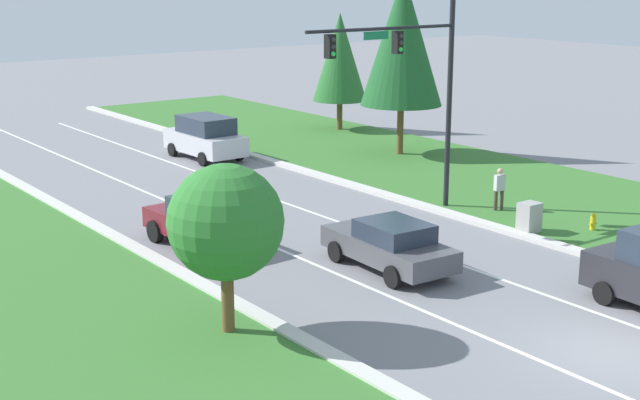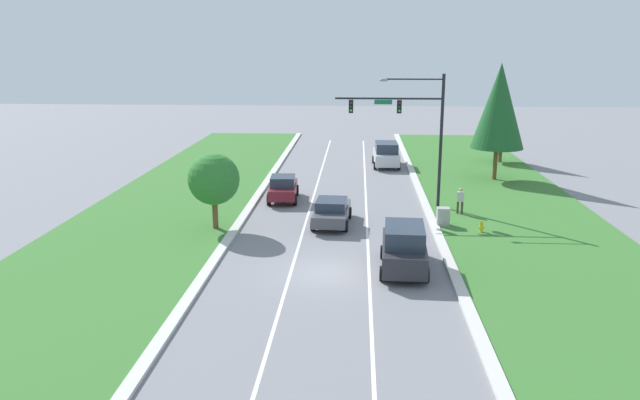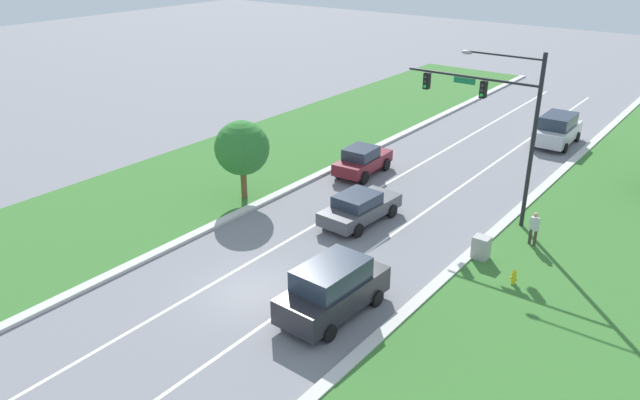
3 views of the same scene
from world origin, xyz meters
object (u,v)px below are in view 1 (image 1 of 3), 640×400
(graphite_sedan, at_px, (390,245))
(burgundy_sedan, at_px, (198,221))
(pedestrian, at_px, (499,188))
(conifer_far_right_tree, at_px, (402,39))
(oak_near_left_tree, at_px, (226,223))
(utility_cabinet, at_px, (529,218))
(conifer_near_right_tree, at_px, (340,57))
(traffic_signal_mast, at_px, (415,66))
(silver_suv, at_px, (205,137))
(fire_hydrant, at_px, (593,223))

(graphite_sedan, bearing_deg, burgundy_sedan, 125.35)
(graphite_sedan, relative_size, pedestrian, 2.80)
(conifer_far_right_tree, bearing_deg, oak_near_left_tree, -142.36)
(utility_cabinet, bearing_deg, conifer_far_right_tree, 66.62)
(conifer_near_right_tree, xyz_separation_m, oak_near_left_tree, (-20.56, -21.75, -1.30))
(burgundy_sedan, bearing_deg, pedestrian, -17.75)
(traffic_signal_mast, distance_m, pedestrian, 5.73)
(silver_suv, relative_size, conifer_near_right_tree, 0.71)
(utility_cabinet, height_order, fire_hydrant, utility_cabinet)
(burgundy_sedan, bearing_deg, conifer_near_right_tree, 37.14)
(traffic_signal_mast, xyz_separation_m, burgundy_sedan, (-8.32, 1.26, -4.69))
(traffic_signal_mast, xyz_separation_m, conifer_far_right_tree, (7.18, 8.65, 0.14))
(pedestrian, distance_m, conifer_far_right_tree, 12.14)
(traffic_signal_mast, xyz_separation_m, utility_cabinet, (1.58, -4.31, -4.99))
(silver_suv, bearing_deg, oak_near_left_tree, -119.47)
(traffic_signal_mast, xyz_separation_m, oak_near_left_tree, (-11.35, -5.64, -2.66))
(fire_hydrant, bearing_deg, conifer_far_right_tree, 75.60)
(silver_suv, xyz_separation_m, oak_near_left_tree, (-10.42, -19.38, 1.83))
(burgundy_sedan, height_order, fire_hydrant, burgundy_sedan)
(utility_cabinet, relative_size, oak_near_left_tree, 0.26)
(traffic_signal_mast, bearing_deg, oak_near_left_tree, -153.57)
(pedestrian, bearing_deg, silver_suv, -60.44)
(traffic_signal_mast, distance_m, utility_cabinet, 6.78)
(pedestrian, bearing_deg, traffic_signal_mast, -14.29)
(utility_cabinet, xyz_separation_m, oak_near_left_tree, (-12.93, -1.33, 2.34))
(silver_suv, bearing_deg, pedestrian, -77.09)
(traffic_signal_mast, relative_size, burgundy_sedan, 1.96)
(graphite_sedan, xyz_separation_m, pedestrian, (7.77, 2.62, 0.14))
(silver_suv, relative_size, oak_near_left_tree, 1.09)
(silver_suv, bearing_deg, conifer_near_right_tree, 11.92)
(silver_suv, distance_m, pedestrian, 15.90)
(fire_hydrant, relative_size, conifer_far_right_tree, 0.08)
(fire_hydrant, bearing_deg, oak_near_left_tree, -179.50)
(graphite_sedan, xyz_separation_m, silver_suv, (3.89, 18.04, 0.27))
(burgundy_sedan, bearing_deg, fire_hydrant, -32.83)
(graphite_sedan, xyz_separation_m, burgundy_sedan, (-3.50, 5.56, 0.07))
(pedestrian, relative_size, fire_hydrant, 2.41)
(traffic_signal_mast, bearing_deg, fire_hydrant, -57.28)
(graphite_sedan, xyz_separation_m, oak_near_left_tree, (-6.53, -1.34, 2.10))
(traffic_signal_mast, relative_size, conifer_near_right_tree, 1.27)
(utility_cabinet, height_order, conifer_far_right_tree, conifer_far_right_tree)
(pedestrian, xyz_separation_m, oak_near_left_tree, (-14.30, -3.96, 1.96))
(traffic_signal_mast, bearing_deg, conifer_far_right_tree, 50.32)
(silver_suv, bearing_deg, burgundy_sedan, -121.83)
(fire_hydrant, bearing_deg, silver_suv, 103.08)
(fire_hydrant, distance_m, conifer_far_right_tree, 15.57)
(utility_cabinet, xyz_separation_m, conifer_far_right_tree, (5.60, 12.97, 5.14))
(oak_near_left_tree, bearing_deg, conifer_near_right_tree, 46.60)
(silver_suv, bearing_deg, utility_cabinet, -83.30)
(traffic_signal_mast, height_order, conifer_far_right_tree, conifer_far_right_tree)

